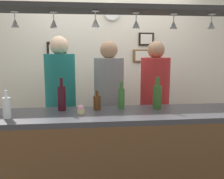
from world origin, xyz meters
TOP-DOWN VIEW (x-y plane):
  - back_wall at (0.00, 1.10)m, footprint 4.40×0.06m
  - bar_counter at (0.00, -0.51)m, footprint 2.70×0.55m
  - overhead_glass_rack at (0.00, -0.30)m, footprint 2.20×0.36m
  - hanging_wineglass_far_left at (-0.86, -0.24)m, footprint 0.07×0.07m
  - hanging_wineglass_left at (-0.54, -0.24)m, footprint 0.07×0.07m
  - hanging_wineglass_center_left at (-0.19, -0.34)m, footprint 0.07×0.07m
  - hanging_wineglass_center at (0.17, -0.28)m, footprint 0.07×0.07m
  - hanging_wineglass_center_right at (0.52, -0.26)m, footprint 0.07×0.07m
  - hanging_wineglass_right at (0.86, -0.28)m, footprint 0.07×0.07m
  - person_left_teal_shirt at (-0.56, 0.34)m, footprint 0.34×0.34m
  - person_middle_grey_shirt at (-0.01, 0.34)m, footprint 0.34×0.34m
  - person_right_red_shirt at (0.53, 0.34)m, footprint 0.34×0.34m
  - bottle_wine_dark_red at (-0.50, -0.21)m, footprint 0.08×0.08m
  - bottle_beer_brown_stubby at (-0.17, -0.22)m, footprint 0.07×0.07m
  - bottle_soda_clear at (-0.91, -0.44)m, footprint 0.06×0.06m
  - bottle_champagne_green at (0.39, -0.24)m, footprint 0.08×0.08m
  - bottle_beer_green_import at (0.06, -0.20)m, footprint 0.06×0.06m
  - cupcake at (-0.32, -0.36)m, footprint 0.06×0.06m
  - picture_frame_lower_pair at (0.56, 1.06)m, footprint 0.30×0.02m
  - picture_frame_upper_small at (0.60, 1.06)m, footprint 0.22×0.02m
  - picture_frame_caricature at (-0.67, 1.06)m, footprint 0.26×0.02m
  - wall_clock at (0.10, 1.05)m, footprint 0.22×0.03m

SIDE VIEW (x-z plane):
  - bar_counter at x=0.00m, z-range 0.18..1.22m
  - person_middle_grey_shirt at x=-0.01m, z-range 0.18..1.87m
  - person_right_red_shirt at x=0.53m, z-range 0.18..1.87m
  - person_left_teal_shirt at x=-0.56m, z-range 0.18..1.93m
  - cupcake at x=-0.32m, z-range 1.04..1.12m
  - bottle_beer_brown_stubby at x=-0.17m, z-range 1.02..1.20m
  - bottle_soda_clear at x=-0.91m, z-range 1.02..1.25m
  - bottle_beer_green_import at x=0.06m, z-range 1.02..1.28m
  - bottle_wine_dark_red at x=-0.50m, z-range 1.01..1.31m
  - bottle_champagne_green at x=0.39m, z-range 1.01..1.31m
  - back_wall at x=0.00m, z-range 0.00..2.60m
  - picture_frame_lower_pair at x=0.56m, z-range 1.42..1.60m
  - picture_frame_caricature at x=-0.67m, z-range 1.36..1.70m
  - picture_frame_upper_small at x=0.60m, z-range 1.66..1.84m
  - hanging_wineglass_far_left at x=-0.86m, z-range 1.76..1.89m
  - hanging_wineglass_left at x=-0.54m, z-range 1.76..1.89m
  - hanging_wineglass_center_left at x=-0.19m, z-range 1.76..1.89m
  - hanging_wineglass_center at x=0.17m, z-range 1.76..1.89m
  - hanging_wineglass_center_right at x=0.52m, z-range 1.76..1.89m
  - hanging_wineglass_right at x=0.86m, z-range 1.76..1.89m
  - overhead_glass_rack at x=0.00m, z-range 1.91..1.95m
  - wall_clock at x=0.10m, z-range 2.00..2.22m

